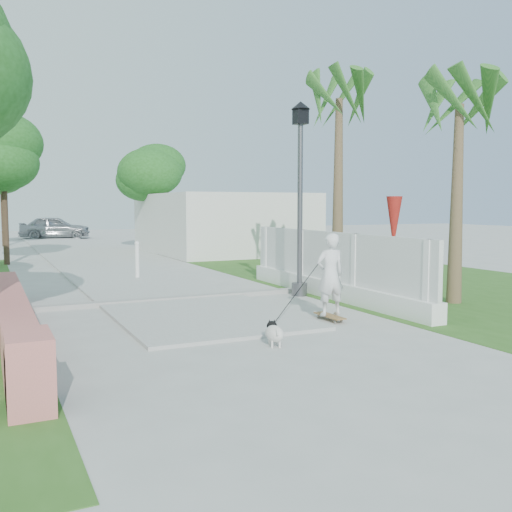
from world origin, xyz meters
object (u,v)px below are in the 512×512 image
street_lamp (300,191)px  skateboarder (302,289)px  patio_umbrella (394,223)px  parked_car (55,227)px  bollard (137,259)px  dog (274,333)px

street_lamp → skateboarder: bearing=-119.1°
street_lamp → patio_umbrella: (1.90, -1.00, -0.74)m
street_lamp → skateboarder: size_ratio=2.14×
skateboarder → parked_car: size_ratio=0.49×
bollard → parked_car: size_ratio=0.26×
bollard → dog: bollard is taller
skateboarder → parked_car: 29.47m
bollard → parked_car: 21.80m
patio_umbrella → skateboarder: (-3.66, -2.16, -1.00)m
street_lamp → skateboarder: street_lamp is taller
skateboarder → street_lamp: bearing=-115.1°
bollard → skateboarder: skateboarder is taller
bollard → street_lamp: bearing=-59.0°
street_lamp → patio_umbrella: 2.27m
dog → parked_car: bearing=105.0°
dog → parked_car: parked_car is taller
skateboarder → parked_car: skateboarder is taller
street_lamp → parked_car: (-2.60, 26.30, -1.71)m
skateboarder → patio_umbrella: bearing=-145.4°
bollard → dog: bearing=-90.1°
dog → parked_car: 30.28m
patio_umbrella → dog: patio_umbrella is taller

